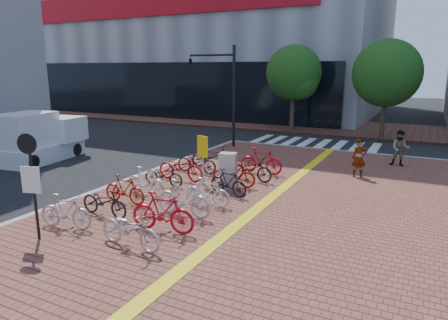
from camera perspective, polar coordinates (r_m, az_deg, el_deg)
The scene contains 29 objects.
ground at distance 12.56m, azimuth -6.21°, elevation -8.07°, with size 120.00×120.00×0.00m, color black.
tactile_strip at distance 7.86m, azimuth -14.46°, elevation -21.00°, with size 0.40×34.00×0.01m, color yellow.
kerb_north at distance 22.49m, azimuth 17.53°, elevation 1.03°, with size 14.00×0.25×0.15m, color gray.
far_sidewalk at distance 31.76m, azimuth 14.97°, elevation 4.53°, with size 70.00×8.00×0.15m, color brown.
crosswalk at distance 24.92m, azimuth 12.64°, elevation 2.28°, with size 7.50×4.00×0.01m.
street_trees at distance 27.27m, azimuth 24.42°, elevation 11.01°, with size 16.20×4.60×6.35m.
bike_0 at distance 11.93m, azimuth -21.71°, elevation -6.84°, with size 0.46×1.63×0.98m, color #B1B1B6.
bike_1 at distance 12.53m, azimuth -16.72°, elevation -5.67°, with size 0.60×1.73×0.91m, color black.
bike_2 at distance 13.49m, azimuth -14.03°, elevation -4.10°, with size 0.45×1.58×0.95m, color #9E1A0B.
bike_3 at distance 14.20m, azimuth -11.09°, elevation -2.99°, with size 0.47×1.67×1.00m, color white.
bike_4 at distance 15.20m, azimuth -8.64°, elevation -2.08°, with size 0.58×1.65×0.87m, color black.
bike_5 at distance 15.87m, azimuth -6.21°, elevation -1.06°, with size 0.69×1.98×1.04m, color red.
bike_6 at distance 16.95m, azimuth -3.92°, elevation -0.24°, with size 0.64×1.83×0.96m, color black.
bike_7 at distance 17.78m, azimuth -1.76°, elevation 0.54°, with size 0.69×1.98×1.04m, color black.
bike_8 at distance 10.22m, azimuth -13.25°, elevation -9.54°, with size 0.66×1.88×0.99m, color #B4B4B9.
bike_9 at distance 10.96m, azimuth -8.77°, elevation -7.39°, with size 0.53×1.86×1.12m, color red.
bike_10 at distance 12.02m, azimuth -5.81°, elevation -5.47°, with size 0.52×1.85×1.11m, color silver.
bike_11 at distance 12.87m, azimuth -2.35°, elevation -4.58°, with size 0.44×1.55×0.93m, color silver.
bike_12 at distance 13.93m, azimuth 0.58°, elevation -3.18°, with size 0.44×1.57×0.94m, color black.
bike_13 at distance 14.86m, azimuth 1.39°, elevation -2.02°, with size 0.47×1.67×1.00m, color #A91B0C.
bike_14 at distance 15.79m, azimuth 3.80°, elevation -1.19°, with size 0.65×1.86×0.98m, color black.
bike_15 at distance 16.80m, azimuth 5.31°, elevation -0.13°, with size 0.52×1.84×1.10m, color #B10C1C.
pedestrian_a at distance 17.09m, azimuth 18.73°, elevation 0.24°, with size 0.57×0.37×1.56m, color gray.
pedestrian_b at distance 19.74m, azimuth 23.87°, elevation 1.55°, with size 0.79×0.62×1.63m, color #4C5261.
utility_box at distance 14.66m, azimuth 0.57°, elevation -1.55°, with size 0.61×0.45×1.34m, color #B4B4B9.
yellow_sign at distance 15.01m, azimuth -3.09°, elevation 1.28°, with size 0.51×0.18×1.89m.
notice_sign at distance 11.11m, azimuth -25.86°, elevation -1.80°, with size 0.50×0.20×2.79m.
traffic_light_pole at distance 23.01m, azimuth -1.53°, elevation 11.73°, with size 3.00×1.15×5.58m.
box_truck at distance 21.59m, azimuth -24.81°, elevation 2.84°, with size 2.40×4.42×2.43m.
Camera 1 is at (6.48, -9.77, 4.49)m, focal length 32.00 mm.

